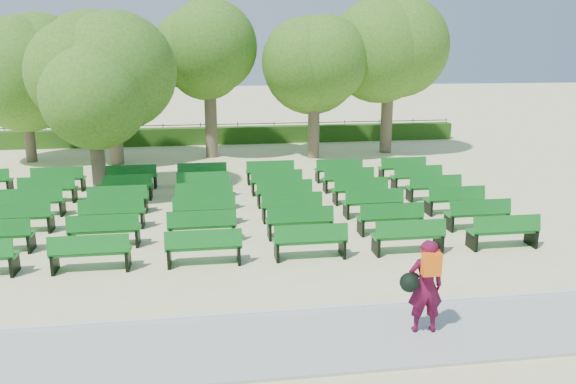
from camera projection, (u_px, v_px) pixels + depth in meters
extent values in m
plane|color=beige|center=(234.00, 221.00, 16.92)|extent=(120.00, 120.00, 0.00)
cube|color=#A5A6A1|center=(256.00, 345.00, 9.82)|extent=(30.00, 2.20, 0.06)
cube|color=silver|center=(251.00, 314.00, 10.92)|extent=(30.00, 0.12, 0.10)
cube|color=#254C13|center=(220.00, 136.00, 30.21)|extent=(26.00, 0.70, 0.90)
cube|color=#12691D|center=(203.00, 202.00, 17.29)|extent=(1.84, 0.60, 0.06)
cube|color=#12691D|center=(203.00, 196.00, 17.02)|extent=(1.82, 0.23, 0.43)
cylinder|color=brown|center=(98.00, 161.00, 18.80)|extent=(0.47, 0.47, 2.74)
ellipsoid|color=#3F6F1D|center=(92.00, 87.00, 18.18)|extent=(3.93, 3.93, 3.54)
imported|color=#4F0B26|center=(425.00, 286.00, 10.04)|extent=(0.67, 0.47, 1.75)
cube|color=#FF5E0D|center=(432.00, 264.00, 9.73)|extent=(0.33, 0.16, 0.41)
sphere|color=black|center=(409.00, 283.00, 9.91)|extent=(0.35, 0.35, 0.35)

